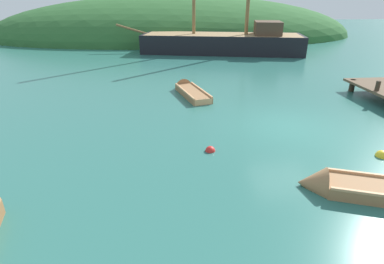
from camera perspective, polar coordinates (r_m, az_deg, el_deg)
ground_plane at (r=12.47m, az=17.35°, el=0.98°), size 120.00×120.00×0.00m
shore_hill at (r=41.54m, az=-3.29°, el=17.29°), size 45.21×22.29×9.80m
sailing_ship at (r=28.77m, az=5.84°, el=15.54°), size 16.69×7.06×11.93m
rowboat_outer_left at (r=16.17m, az=-0.56°, el=7.52°), size 1.79×3.83×0.91m
rowboat_far at (r=9.02m, az=28.58°, el=-9.43°), size 3.59×2.14×0.97m
buoy_red at (r=10.04m, az=3.40°, el=-3.52°), size 0.33×0.33×0.33m
buoy_yellow at (r=11.39m, az=31.68°, el=-3.85°), size 0.40×0.40×0.40m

